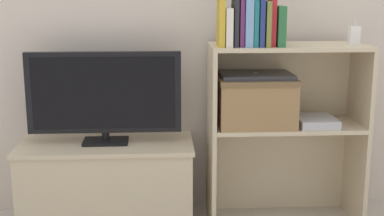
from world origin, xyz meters
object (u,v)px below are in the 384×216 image
object	(u,v)px
book_teal	(254,23)
book_crimson	(272,22)
baby_monitor	(354,35)
book_charcoal	(235,20)
magazine_stack	(316,121)
laptop	(256,75)
storage_basket_left	(255,99)
book_plum	(241,22)
book_ivory	(228,27)
tv_stand	(107,183)
book_skyblue	(247,21)
book_olive	(266,24)
book_forest	(279,26)
tv	(104,95)
book_navy	(260,19)
book_mustard	(221,20)

from	to	relation	value
book_teal	book_crimson	world-z (taller)	book_crimson
baby_monitor	book_charcoal	bearing A→B (deg)	-173.88
book_crimson	magazine_stack	distance (m)	0.54
laptop	storage_basket_left	bearing A→B (deg)	26.57
book_plum	book_teal	bearing A→B (deg)	-0.00
book_ivory	tv_stand	bearing A→B (deg)	172.03
book_skyblue	book_teal	distance (m)	0.03
baby_monitor	tv_stand	bearing A→B (deg)	179.09
baby_monitor	book_skyblue	bearing A→B (deg)	-173.23
tv_stand	book_olive	size ratio (longest dim) A/B	4.13
book_forest	magazine_stack	size ratio (longest dim) A/B	0.86
book_forest	book_plum	bearing A→B (deg)	180.00
book_teal	book_crimson	xyz separation A→B (m)	(0.08, 0.00, 0.01)
laptop	book_charcoal	bearing A→B (deg)	-156.75
book_plum	baby_monitor	distance (m)	0.57
book_skyblue	tv	bearing A→B (deg)	173.21
book_charcoal	book_navy	xyz separation A→B (m)	(0.12, 0.00, 0.00)
book_navy	book_plum	bearing A→B (deg)	180.00
baby_monitor	storage_basket_left	distance (m)	0.57
magazine_stack	tv	bearing A→B (deg)	176.33
book_teal	book_charcoal	bearing A→B (deg)	180.00
tv_stand	book_plum	distance (m)	1.04
book_crimson	book_forest	xyz separation A→B (m)	(0.04, 0.00, -0.02)
tv	book_crimson	size ratio (longest dim) A/B	3.31
book_skyblue	book_ivory	bearing A→B (deg)	180.00
book_ivory	book_crimson	xyz separation A→B (m)	(0.20, 0.00, 0.02)
tv	book_charcoal	world-z (taller)	book_charcoal
laptop	book_mustard	bearing A→B (deg)	-164.87
book_crimson	book_forest	bearing A→B (deg)	0.00
book_plum	magazine_stack	xyz separation A→B (m)	(0.38, 0.01, -0.48)
book_mustard	baby_monitor	world-z (taller)	book_mustard
book_teal	book_skyblue	bearing A→B (deg)	180.00
book_crimson	laptop	world-z (taller)	book_crimson
book_plum	storage_basket_left	xyz separation A→B (m)	(0.09, 0.05, -0.37)
book_skyblue	laptop	world-z (taller)	book_skyblue
book_olive	storage_basket_left	xyz separation A→B (m)	(-0.03, 0.05, -0.37)
tv_stand	book_skyblue	xyz separation A→B (m)	(0.68, -0.08, 0.81)
book_crimson	magazine_stack	world-z (taller)	book_crimson
storage_basket_left	laptop	size ratio (longest dim) A/B	1.08
tv_stand	tv	bearing A→B (deg)	-90.00
book_navy	magazine_stack	size ratio (longest dim) A/B	1.15
book_charcoal	magazine_stack	distance (m)	0.64
book_ivory	book_teal	world-z (taller)	book_teal
storage_basket_left	tv_stand	bearing A→B (deg)	177.34
book_charcoal	baby_monitor	bearing A→B (deg)	6.12
book_plum	magazine_stack	bearing A→B (deg)	2.22
tv_stand	book_plum	size ratio (longest dim) A/B	3.88
book_ivory	laptop	xyz separation A→B (m)	(0.15, 0.05, -0.23)
storage_basket_left	book_mustard	bearing A→B (deg)	-164.87
tv_stand	magazine_stack	size ratio (longest dim) A/B	4.00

